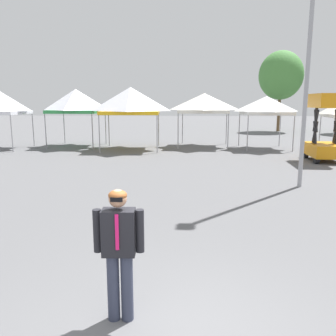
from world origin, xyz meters
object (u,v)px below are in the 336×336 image
(canopy_tent_left_of_center, at_px, (204,103))
(scissor_lift, at_px, (325,140))
(canopy_tent_center, at_px, (76,101))
(canopy_tent_behind_center, at_px, (266,106))
(person_foreground, at_px, (119,246))
(light_pole_near_lift, at_px, (312,11))
(tree_behind_tents_center, at_px, (281,75))
(canopy_tent_far_left, at_px, (131,101))

(canopy_tent_left_of_center, relative_size, scissor_lift, 1.05)
(canopy_tent_center, xyz_separation_m, canopy_tent_behind_center, (11.93, -0.40, -0.27))
(scissor_lift, height_order, person_foreground, scissor_lift)
(canopy_tent_center, bearing_deg, canopy_tent_left_of_center, 3.41)
(light_pole_near_lift, height_order, tree_behind_tents_center, light_pole_near_lift)
(canopy_tent_center, height_order, light_pole_near_lift, light_pole_near_lift)
(scissor_lift, relative_size, tree_behind_tents_center, 0.42)
(canopy_tent_far_left, distance_m, canopy_tent_behind_center, 8.22)
(canopy_tent_center, relative_size, scissor_lift, 1.13)
(person_foreground, bearing_deg, light_pole_near_lift, 59.27)
(light_pole_near_lift, distance_m, tree_behind_tents_center, 23.89)
(person_foreground, distance_m, tree_behind_tents_center, 32.83)
(canopy_tent_far_left, bearing_deg, scissor_lift, -19.54)
(canopy_tent_left_of_center, bearing_deg, person_foreground, -95.12)
(canopy_tent_left_of_center, height_order, tree_behind_tents_center, tree_behind_tents_center)
(canopy_tent_far_left, height_order, tree_behind_tents_center, tree_behind_tents_center)
(canopy_tent_center, bearing_deg, canopy_tent_far_left, -18.31)
(canopy_tent_center, bearing_deg, light_pole_near_lift, -43.01)
(canopy_tent_center, relative_size, tree_behind_tents_center, 0.48)
(scissor_lift, xyz_separation_m, tree_behind_tents_center, (2.02, 17.86, 4.33))
(scissor_lift, height_order, light_pole_near_lift, light_pole_near_lift)
(tree_behind_tents_center, bearing_deg, person_foreground, -106.81)
(canopy_tent_behind_center, relative_size, scissor_lift, 0.99)
(canopy_tent_far_left, xyz_separation_m, light_pole_near_lift, (7.39, -9.15, 2.73))
(canopy_tent_behind_center, xyz_separation_m, person_foreground, (-5.40, -17.75, -1.60))
(person_foreground, bearing_deg, tree_behind_tents_center, 73.19)
(scissor_lift, bearing_deg, light_pole_near_lift, -116.66)
(person_foreground, xyz_separation_m, tree_behind_tents_center, (9.41, 31.15, 4.34))
(canopy_tent_left_of_center, distance_m, canopy_tent_behind_center, 3.83)
(canopy_tent_center, bearing_deg, scissor_lift, -19.21)
(canopy_tent_center, xyz_separation_m, person_foreground, (6.53, -18.15, -1.87))
(canopy_tent_far_left, height_order, canopy_tent_left_of_center, canopy_tent_far_left)
(canopy_tent_center, distance_m, person_foreground, 19.38)
(canopy_tent_center, height_order, canopy_tent_behind_center, canopy_tent_center)
(scissor_lift, distance_m, light_pole_near_lift, 7.73)
(tree_behind_tents_center, bearing_deg, canopy_tent_center, -140.79)
(canopy_tent_center, bearing_deg, tree_behind_tents_center, 39.21)
(canopy_tent_left_of_center, height_order, light_pole_near_lift, light_pole_near_lift)
(canopy_tent_left_of_center, distance_m, person_foreground, 18.79)
(canopy_tent_behind_center, relative_size, person_foreground, 1.80)
(canopy_tent_left_of_center, height_order, canopy_tent_behind_center, canopy_tent_left_of_center)
(canopy_tent_behind_center, xyz_separation_m, light_pole_near_lift, (-0.79, -9.99, 3.02))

